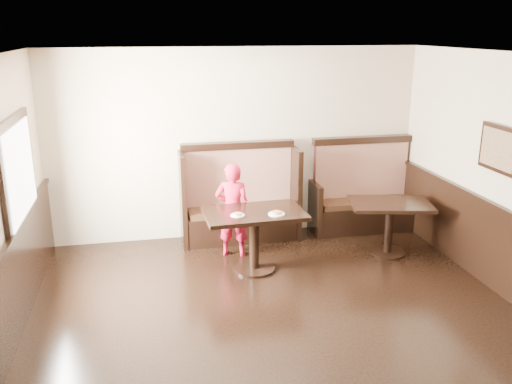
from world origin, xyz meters
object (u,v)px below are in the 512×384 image
object	(u,v)px
booth_main	(240,204)
booth_neighbor	(362,199)
table_neighbor	(390,215)
child	(233,210)
table_main	(254,225)

from	to	relation	value
booth_main	booth_neighbor	bearing A→B (deg)	-0.05
booth_main	table_neighbor	size ratio (longest dim) A/B	1.45
booth_main	booth_neighbor	xyz separation A→B (m)	(1.95, -0.00, -0.05)
booth_neighbor	booth_main	bearing A→B (deg)	179.95
booth_neighbor	child	xyz separation A→B (m)	(-2.16, -0.62, 0.18)
booth_main	table_main	bearing A→B (deg)	-90.95
booth_neighbor	table_main	size ratio (longest dim) A/B	1.27
booth_main	table_main	size ratio (longest dim) A/B	1.35
table_neighbor	child	distance (m)	2.17
booth_main	table_main	distance (m)	1.16
booth_main	table_neighbor	xyz separation A→B (m)	(1.93, -1.02, 0.04)
booth_neighbor	table_main	world-z (taller)	booth_neighbor
booth_main	booth_neighbor	world-z (taller)	same
booth_neighbor	child	distance (m)	2.25
table_main	table_neighbor	bearing A→B (deg)	1.89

